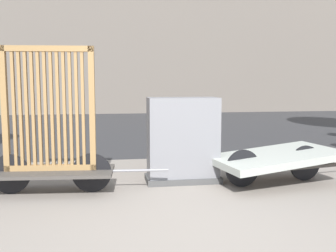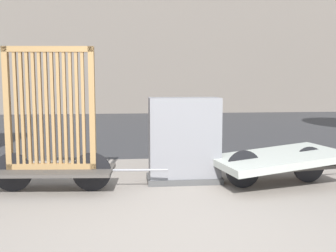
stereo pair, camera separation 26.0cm
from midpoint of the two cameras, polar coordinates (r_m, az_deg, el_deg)
ground_plane at (r=3.71m, az=1.90°, el=-15.54°), size 60.00×60.00×0.00m
road_strip at (r=11.95m, az=-5.75°, el=-0.14°), size 56.00×9.83×0.01m
bike_cart_with_bedframe at (r=5.10m, az=-18.10°, el=-2.12°), size 2.25×0.77×1.82m
bike_cart_with_mattress at (r=5.51m, az=14.02°, el=-4.68°), size 2.35×1.30×0.50m
utility_cabinet at (r=5.42m, az=0.79°, el=-2.47°), size 1.02×0.49×1.17m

